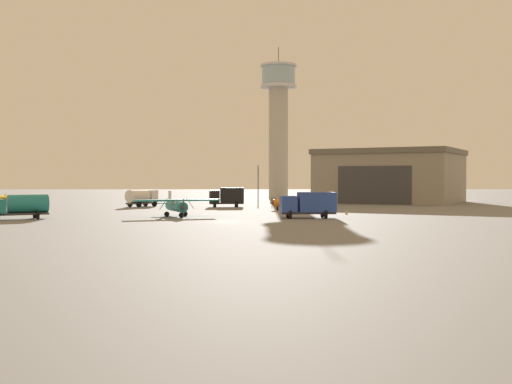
% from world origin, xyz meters
% --- Properties ---
extents(ground_plane, '(400.00, 400.00, 0.00)m').
position_xyz_m(ground_plane, '(0.00, 0.00, 0.00)').
color(ground_plane, slate).
extents(control_tower, '(8.46, 8.46, 35.24)m').
position_xyz_m(control_tower, '(9.56, 77.99, 19.08)').
color(control_tower, '#B2AD9E').
rests_on(control_tower, ground_plane).
extents(hangar, '(33.20, 31.83, 10.36)m').
position_xyz_m(hangar, '(30.60, 54.84, 5.20)').
color(hangar, gray).
rests_on(hangar, ground_plane).
extents(airplane_teal, '(10.51, 8.29, 3.15)m').
position_xyz_m(airplane_teal, '(-6.71, 9.32, 1.47)').
color(airplane_teal, teal).
rests_on(airplane_teal, ground_plane).
extents(airplane_orange, '(7.03, 9.01, 2.66)m').
position_xyz_m(airplane_orange, '(8.85, 25.12, 1.24)').
color(airplane_orange, orange).
rests_on(airplane_orange, ground_plane).
extents(airplane_yellow, '(8.48, 10.78, 3.21)m').
position_xyz_m(airplane_yellow, '(-33.83, 23.73, 1.50)').
color(airplane_yellow, gold).
rests_on(airplane_yellow, ground_plane).
extents(truck_box_blue, '(6.71, 3.50, 3.10)m').
position_xyz_m(truck_box_blue, '(9.58, 6.10, 1.72)').
color(truck_box_blue, '#38383D').
rests_on(truck_box_blue, ground_plane).
extents(truck_box_black, '(5.83, 3.51, 3.21)m').
position_xyz_m(truck_box_black, '(-1.12, 35.30, 1.77)').
color(truck_box_black, '#38383D').
rests_on(truck_box_black, ground_plane).
extents(truck_fuel_tanker_teal, '(6.90, 5.08, 2.87)m').
position_xyz_m(truck_fuel_tanker_teal, '(-24.42, 4.60, 1.59)').
color(truck_fuel_tanker_teal, '#38383D').
rests_on(truck_fuel_tanker_teal, ground_plane).
extents(truck_fuel_tanker_white, '(5.02, 6.03, 2.86)m').
position_xyz_m(truck_fuel_tanker_white, '(-15.50, 36.35, 1.63)').
color(truck_fuel_tanker_white, '#38383D').
rests_on(truck_fuel_tanker_white, ground_plane).
extents(light_post_east, '(0.44, 0.44, 7.58)m').
position_xyz_m(light_post_east, '(4.37, 54.43, 4.59)').
color(light_post_east, '#38383D').
rests_on(light_post_east, ground_plane).
extents(traffic_cone_near_left, '(0.36, 0.36, 0.55)m').
position_xyz_m(traffic_cone_near_left, '(15.31, 14.01, 0.27)').
color(traffic_cone_near_left, black).
rests_on(traffic_cone_near_left, ground_plane).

